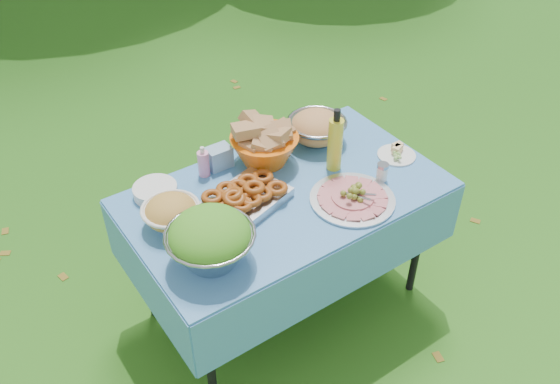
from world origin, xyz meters
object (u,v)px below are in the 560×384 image
Objects in this scene: charcuterie_platter at (353,193)px; oil_bottle at (335,140)px; plate_stack at (155,191)px; picnic_table at (285,250)px; bread_bowl at (264,143)px; pasta_bowl_steel at (317,127)px; salad_bowl at (210,239)px.

oil_bottle is at bearing 70.40° from charcuterie_platter.
oil_bottle reaches higher than plate_stack.
picnic_table is 7.22× the size of plate_stack.
oil_bottle is at bearing -43.03° from bread_bowl.
bread_bowl reaches higher than pasta_bowl_steel.
plate_stack is 0.87m from oil_bottle.
plate_stack is 0.52× the size of charcuterie_platter.
picnic_table is 4.36× the size of bread_bowl.
pasta_bowl_steel is at bearing 0.88° from bread_bowl.
salad_bowl reaches higher than charcuterie_platter.
bread_bowl is at bearing 39.10° from salad_bowl.
picnic_table is 4.83× the size of pasta_bowl_steel.
charcuterie_platter is (-0.16, -0.48, -0.04)m from pasta_bowl_steel.
salad_bowl is at bearing -152.62° from pasta_bowl_steel.
salad_bowl is at bearing -164.89° from oil_bottle.
bread_bowl is 0.86× the size of charcuterie_platter.
oil_bottle is (-0.07, -0.24, 0.08)m from pasta_bowl_steel.
bread_bowl is at bearing 78.63° from picnic_table.
pasta_bowl_steel reaches higher than charcuterie_platter.
plate_stack is at bearing 142.78° from charcuterie_platter.
oil_bottle is at bearing -20.32° from plate_stack.
oil_bottle is at bearing -107.49° from pasta_bowl_steel.
charcuterie_platter is (0.72, -0.54, 0.02)m from plate_stack.
salad_bowl is 0.92× the size of charcuterie_platter.
plate_stack reaches higher than picnic_table.
oil_bottle is (0.80, 0.22, 0.04)m from salad_bowl.
charcuterie_platter reaches higher than plate_stack.
oil_bottle is at bearing 15.11° from salad_bowl.
oil_bottle reaches higher than bread_bowl.
plate_stack is 0.67× the size of pasta_bowl_steel.
salad_bowl reaches higher than bread_bowl.
plate_stack is at bearing 147.77° from picnic_table.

